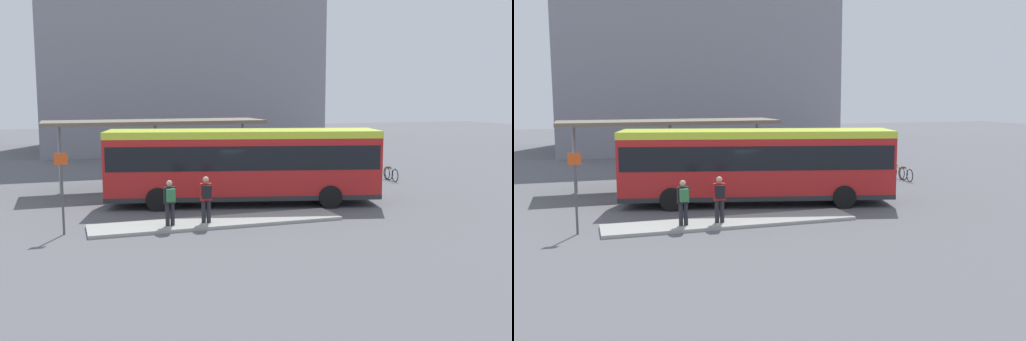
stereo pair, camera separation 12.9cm
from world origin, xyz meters
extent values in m
plane|color=#5B5B60|center=(0.00, 0.00, 0.00)|extent=(120.00, 120.00, 0.00)
cube|color=#9E9E99|center=(-2.03, -3.30, 0.06)|extent=(9.33, 1.80, 0.12)
cube|color=red|center=(0.00, 0.00, 1.79)|extent=(11.80, 5.22, 2.88)
cube|color=#C6DB33|center=(0.00, 0.00, 3.08)|extent=(11.82, 5.25, 0.30)
cube|color=black|center=(0.00, 0.00, 2.14)|extent=(11.58, 5.20, 1.01)
cube|color=black|center=(5.58, -1.40, 2.14)|extent=(0.63, 2.24, 1.11)
cube|color=#28282B|center=(0.00, 0.00, 0.45)|extent=(11.81, 5.23, 0.20)
cylinder|color=black|center=(3.76, 0.28, 0.49)|extent=(1.01, 0.51, 0.97)
cylinder|color=black|center=(3.18, -2.03, 0.49)|extent=(1.01, 0.51, 0.97)
cylinder|color=black|center=(-3.18, 2.03, 0.49)|extent=(1.01, 0.51, 0.97)
cylinder|color=black|center=(-3.76, -0.28, 0.49)|extent=(1.01, 0.51, 0.97)
cylinder|color=#232328|center=(-2.62, -3.49, 0.53)|extent=(0.16, 0.16, 0.83)
cylinder|color=#232328|center=(-2.43, -3.50, 0.53)|extent=(0.16, 0.16, 0.83)
cube|color=#B21E1E|center=(-2.52, -3.49, 1.26)|extent=(0.43, 0.25, 0.62)
cube|color=black|center=(-2.54, -3.71, 1.29)|extent=(0.32, 0.22, 0.47)
sphere|color=tan|center=(-2.52, -3.49, 1.71)|extent=(0.22, 0.22, 0.22)
cylinder|color=#232328|center=(-3.94, -3.52, 0.52)|extent=(0.15, 0.15, 0.80)
cylinder|color=#232328|center=(-3.76, -3.51, 0.52)|extent=(0.15, 0.15, 0.80)
cube|color=black|center=(-3.85, -3.51, 1.21)|extent=(0.41, 0.23, 0.60)
cube|color=#337542|center=(-3.84, -3.72, 1.24)|extent=(0.31, 0.21, 0.45)
sphere|color=tan|center=(-3.85, -3.51, 1.64)|extent=(0.22, 0.22, 0.22)
torus|color=black|center=(9.71, 3.33, 0.36)|extent=(0.12, 0.74, 0.74)
torus|color=black|center=(9.80, 4.32, 0.36)|extent=(0.12, 0.74, 0.74)
cylinder|color=silver|center=(9.75, 3.83, 0.60)|extent=(0.11, 0.78, 0.04)
cylinder|color=silver|center=(9.77, 4.01, 0.54)|extent=(0.04, 0.04, 0.36)
cube|color=black|center=(9.77, 4.01, 0.72)|extent=(0.09, 0.19, 0.04)
cylinder|color=silver|center=(9.72, 3.43, 0.69)|extent=(0.48, 0.08, 0.03)
torus|color=black|center=(9.79, 4.09, 0.38)|extent=(0.09, 0.76, 0.76)
torus|color=black|center=(9.73, 5.12, 0.38)|extent=(0.09, 0.76, 0.76)
cylinder|color=orange|center=(9.76, 4.61, 0.62)|extent=(0.08, 0.81, 0.04)
cylinder|color=orange|center=(9.75, 4.79, 0.56)|extent=(0.04, 0.04, 0.37)
cube|color=black|center=(9.75, 4.79, 0.75)|extent=(0.08, 0.18, 0.04)
cylinder|color=orange|center=(9.78, 4.19, 0.71)|extent=(0.48, 0.06, 0.03)
cube|color=#706656|center=(-2.92, 5.42, 3.37)|extent=(10.81, 3.12, 0.18)
cylinder|color=gray|center=(-7.52, 5.42, 1.64)|extent=(0.16, 0.16, 3.28)
cylinder|color=gray|center=(1.67, 5.42, 1.64)|extent=(0.16, 0.16, 3.28)
cylinder|color=gray|center=(-2.92, 5.42, 1.64)|extent=(0.16, 0.16, 3.28)
cylinder|color=slate|center=(-0.91, 3.20, 0.31)|extent=(0.76, 0.76, 0.61)
sphere|color=#235B28|center=(-0.91, 3.20, 0.94)|extent=(0.88, 0.88, 0.88)
cylinder|color=#4C4C51|center=(-7.44, -3.19, 1.20)|extent=(0.08, 0.08, 2.40)
cube|color=#D84C19|center=(-7.44, -3.19, 2.60)|extent=(0.44, 0.03, 0.40)
cube|color=gray|center=(2.34, 27.61, 9.33)|extent=(22.59, 14.53, 18.67)
camera|label=1|loc=(-7.34, -23.29, 4.77)|focal=40.00mm
camera|label=2|loc=(-7.21, -23.33, 4.77)|focal=40.00mm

